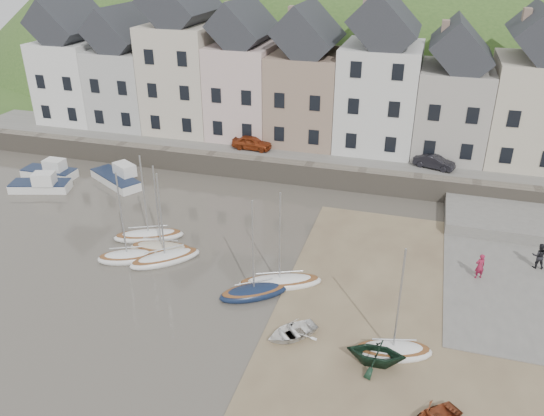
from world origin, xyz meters
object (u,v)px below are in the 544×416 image
(person_dark, at_px, (539,256))
(car_right, at_px, (434,162))
(car_left, at_px, (252,143))
(sailboat_0, at_px, (149,235))
(person_red, at_px, (480,266))
(rowboat_green, at_px, (376,352))
(rowboat_white, at_px, (292,332))

(person_dark, relative_size, car_right, 0.51)
(person_dark, bearing_deg, car_left, -28.91)
(sailboat_0, distance_m, person_dark, 25.24)
(sailboat_0, bearing_deg, car_left, 79.83)
(person_red, bearing_deg, sailboat_0, -22.10)
(rowboat_green, distance_m, person_red, 10.47)
(rowboat_green, relative_size, person_red, 1.71)
(car_left, bearing_deg, person_dark, -113.60)
(rowboat_white, height_order, rowboat_green, rowboat_green)
(rowboat_white, height_order, car_left, car_left)
(rowboat_green, relative_size, car_right, 0.85)
(person_red, xyz_separation_m, car_right, (-3.10, 13.50, 1.20))
(rowboat_green, height_order, car_left, car_left)
(rowboat_white, height_order, person_red, person_red)
(person_dark, height_order, car_right, car_right)
(rowboat_green, xyz_separation_m, person_red, (5.09, 9.15, 0.14))
(person_red, bearing_deg, car_left, -60.86)
(car_right, bearing_deg, person_dark, -132.73)
(rowboat_white, distance_m, car_right, 22.81)
(sailboat_0, height_order, person_dark, sailboat_0)
(rowboat_green, height_order, person_dark, person_dark)
(sailboat_0, relative_size, rowboat_green, 2.26)
(rowboat_white, relative_size, person_dark, 1.65)
(rowboat_green, relative_size, person_dark, 1.66)
(rowboat_green, distance_m, person_dark, 14.30)
(rowboat_white, bearing_deg, rowboat_green, 34.64)
(rowboat_white, xyz_separation_m, person_red, (9.47, 8.33, 0.59))
(rowboat_green, relative_size, car_left, 0.79)
(rowboat_green, xyz_separation_m, person_dark, (8.64, 11.39, 0.17))
(sailboat_0, distance_m, person_red, 21.49)
(rowboat_white, bearing_deg, sailboat_0, -165.70)
(sailboat_0, height_order, rowboat_white, sailboat_0)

